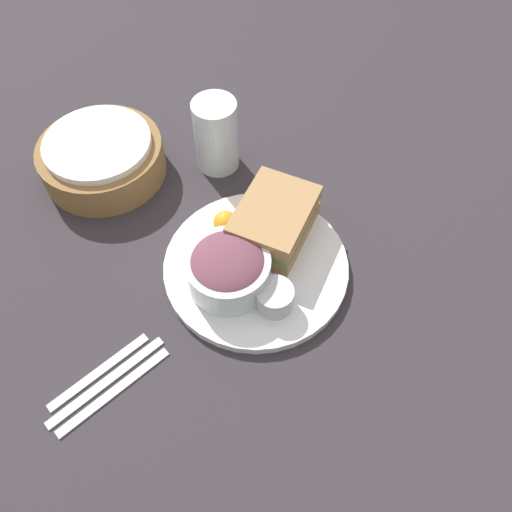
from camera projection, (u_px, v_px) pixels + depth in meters
ground_plane at (256, 269)px, 0.75m from camera, size 4.00×4.00×0.00m
plate at (256, 266)px, 0.74m from camera, size 0.27×0.27×0.01m
sandwich at (274, 220)px, 0.74m from camera, size 0.15×0.12×0.06m
salad_bowl at (228, 268)px, 0.69m from camera, size 0.12×0.12×0.06m
dressing_cup at (275, 297)px, 0.68m from camera, size 0.05×0.05×0.04m
orange_wedge at (225, 223)px, 0.76m from camera, size 0.04×0.04×0.04m
drink_glass at (216, 135)px, 0.82m from camera, size 0.07×0.07×0.13m
bread_basket at (102, 157)px, 0.83m from camera, size 0.20×0.20×0.07m
fork at (114, 391)px, 0.64m from camera, size 0.16×0.05×0.01m
knife at (107, 381)px, 0.65m from camera, size 0.17×0.06×0.01m
spoon at (99, 371)px, 0.66m from camera, size 0.15×0.05×0.01m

